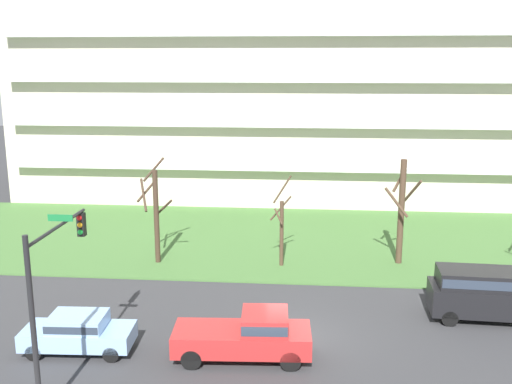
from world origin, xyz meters
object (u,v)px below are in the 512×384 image
(tree_center, at_px, (401,210))
(sedan_blue_center_right, at_px, (78,331))
(pickup_red_near_left, at_px, (248,335))
(tree_left, at_px, (281,228))
(van_black_center_left, at_px, (489,291))
(traffic_signal_mast, at_px, (52,279))
(tree_far_left, at_px, (155,212))

(tree_center, relative_size, sedan_blue_center_right, 1.38)
(pickup_red_near_left, bearing_deg, tree_center, 53.96)
(tree_left, xyz_separation_m, van_black_center_left, (9.69, -6.34, -0.88))
(pickup_red_near_left, xyz_separation_m, van_black_center_left, (10.50, 4.49, 0.38))
(tree_left, height_order, traffic_signal_mast, traffic_signal_mast)
(tree_left, height_order, van_black_center_left, tree_left)
(sedan_blue_center_right, distance_m, traffic_signal_mast, 4.59)
(pickup_red_near_left, relative_size, van_black_center_left, 1.04)
(pickup_red_near_left, bearing_deg, tree_left, 82.53)
(pickup_red_near_left, relative_size, sedan_blue_center_right, 1.23)
(tree_far_left, bearing_deg, traffic_signal_mast, -89.75)
(tree_left, bearing_deg, pickup_red_near_left, -94.28)
(traffic_signal_mast, bearing_deg, tree_center, 46.64)
(sedan_blue_center_right, bearing_deg, pickup_red_near_left, -2.45)
(van_black_center_left, bearing_deg, sedan_blue_center_right, 17.33)
(tree_far_left, distance_m, sedan_blue_center_right, 10.99)
(tree_far_left, relative_size, van_black_center_left, 1.16)
(tree_far_left, xyz_separation_m, tree_center, (14.04, 1.03, 0.18))
(tree_left, xyz_separation_m, traffic_signal_mast, (-7.19, -13.86, 2.02))
(van_black_center_left, bearing_deg, traffic_signal_mast, 26.83)
(tree_center, relative_size, traffic_signal_mast, 0.98)
(tree_far_left, height_order, pickup_red_near_left, tree_far_left)
(pickup_red_near_left, bearing_deg, van_black_center_left, 19.95)
(tree_far_left, xyz_separation_m, van_black_center_left, (16.93, -6.26, -1.68))
(pickup_red_near_left, xyz_separation_m, traffic_signal_mast, (-6.38, -3.03, 3.28))
(tree_far_left, bearing_deg, van_black_center_left, -20.29)
(tree_center, distance_m, pickup_red_near_left, 14.20)
(tree_left, relative_size, van_black_center_left, 0.99)
(pickup_red_near_left, bearing_deg, sedan_blue_center_right, 176.92)
(tree_far_left, bearing_deg, sedan_blue_center_right, -92.41)
(tree_center, height_order, van_black_center_left, tree_center)
(tree_far_left, relative_size, pickup_red_near_left, 1.12)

